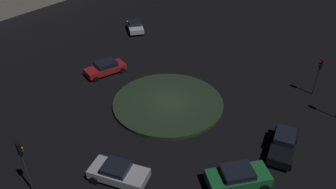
{
  "coord_description": "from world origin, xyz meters",
  "views": [
    {
      "loc": [
        -7.07,
        -24.76,
        18.22
      ],
      "look_at": [
        0.0,
        0.0,
        1.08
      ],
      "focal_mm": 35.28,
      "sensor_mm": 36.0,
      "label": 1
    }
  ],
  "objects_px": {
    "car_red": "(105,68)",
    "car_green": "(238,177)",
    "car_black": "(283,144)",
    "car_white": "(135,26)",
    "traffic_light_east": "(319,70)",
    "traffic_light_southwest": "(23,158)",
    "car_silver": "(118,173)"
  },
  "relations": [
    {
      "from": "car_red",
      "to": "car_white",
      "type": "relative_size",
      "value": 1.18
    },
    {
      "from": "car_black",
      "to": "traffic_light_southwest",
      "type": "bearing_deg",
      "value": -53.52
    },
    {
      "from": "car_black",
      "to": "car_white",
      "type": "height_order",
      "value": "car_black"
    },
    {
      "from": "traffic_light_east",
      "to": "car_red",
      "type": "bearing_deg",
      "value": -17.67
    },
    {
      "from": "car_red",
      "to": "traffic_light_southwest",
      "type": "height_order",
      "value": "traffic_light_southwest"
    },
    {
      "from": "car_white",
      "to": "traffic_light_southwest",
      "type": "xyz_separation_m",
      "value": [
        -12.3,
        -25.71,
        2.34
      ]
    },
    {
      "from": "car_red",
      "to": "car_white",
      "type": "distance_m",
      "value": 12.1
    },
    {
      "from": "car_white",
      "to": "traffic_light_southwest",
      "type": "bearing_deg",
      "value": -22.41
    },
    {
      "from": "traffic_light_southwest",
      "to": "traffic_light_east",
      "type": "height_order",
      "value": "traffic_light_southwest"
    },
    {
      "from": "car_black",
      "to": "car_white",
      "type": "relative_size",
      "value": 1.12
    },
    {
      "from": "car_black",
      "to": "traffic_light_east",
      "type": "bearing_deg",
      "value": 170.89
    },
    {
      "from": "car_white",
      "to": "traffic_light_southwest",
      "type": "height_order",
      "value": "traffic_light_southwest"
    },
    {
      "from": "car_green",
      "to": "traffic_light_east",
      "type": "xyz_separation_m",
      "value": [
        12.38,
        8.52,
        1.92
      ]
    },
    {
      "from": "car_silver",
      "to": "car_green",
      "type": "height_order",
      "value": "car_green"
    },
    {
      "from": "car_green",
      "to": "car_red",
      "type": "bearing_deg",
      "value": -65.48
    },
    {
      "from": "car_silver",
      "to": "car_white",
      "type": "distance_m",
      "value": 27.15
    },
    {
      "from": "car_green",
      "to": "car_white",
      "type": "bearing_deg",
      "value": -83.25
    },
    {
      "from": "car_silver",
      "to": "traffic_light_east",
      "type": "distance_m",
      "value": 21.19
    },
    {
      "from": "car_green",
      "to": "car_white",
      "type": "distance_m",
      "value": 29.17
    },
    {
      "from": "traffic_light_southwest",
      "to": "car_black",
      "type": "bearing_deg",
      "value": -35.98
    },
    {
      "from": "car_red",
      "to": "traffic_light_southwest",
      "type": "distance_m",
      "value": 16.57
    },
    {
      "from": "car_black",
      "to": "car_green",
      "type": "xyz_separation_m",
      "value": [
        -4.93,
        -2.15,
        0.05
      ]
    },
    {
      "from": "car_red",
      "to": "car_green",
      "type": "bearing_deg",
      "value": -88.91
    },
    {
      "from": "car_red",
      "to": "traffic_light_southwest",
      "type": "xyz_separation_m",
      "value": [
        -6.86,
        -14.89,
        2.34
      ]
    },
    {
      "from": "car_white",
      "to": "traffic_light_east",
      "type": "height_order",
      "value": "traffic_light_east"
    },
    {
      "from": "car_silver",
      "to": "car_white",
      "type": "relative_size",
      "value": 1.11
    },
    {
      "from": "car_red",
      "to": "traffic_light_southwest",
      "type": "bearing_deg",
      "value": -134.34
    },
    {
      "from": "car_black",
      "to": "traffic_light_east",
      "type": "distance_m",
      "value": 10.0
    },
    {
      "from": "car_white",
      "to": "traffic_light_east",
      "type": "distance_m",
      "value": 24.92
    },
    {
      "from": "car_red",
      "to": "car_silver",
      "type": "bearing_deg",
      "value": -113.24
    },
    {
      "from": "car_green",
      "to": "traffic_light_southwest",
      "type": "bearing_deg",
      "value": -10.12
    },
    {
      "from": "car_red",
      "to": "car_green",
      "type": "height_order",
      "value": "car_green"
    }
  ]
}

